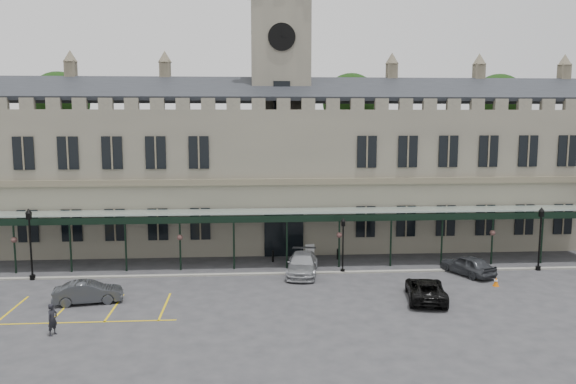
{
  "coord_description": "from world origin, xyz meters",
  "views": [
    {
      "loc": [
        -2.84,
        -34.25,
        11.38
      ],
      "look_at": [
        0.0,
        6.0,
        6.0
      ],
      "focal_mm": 35.0,
      "sensor_mm": 36.0,
      "label": 1
    }
  ],
  "objects": [
    {
      "name": "car_left_b",
      "position": [
        -12.8,
        -0.0,
        0.68
      ],
      "size": [
        4.3,
        2.14,
        1.35
      ],
      "primitive_type": "imported",
      "rotation": [
        0.0,
        0.0,
        1.75
      ],
      "color": "#33353A",
      "rests_on": "ground"
    },
    {
      "name": "canopy",
      "position": [
        0.0,
        7.46,
        2.4
      ],
      "size": [
        50.0,
        4.1,
        4.3
      ],
      "color": "#8C9E93",
      "rests_on": "ground"
    },
    {
      "name": "bollard_right",
      "position": [
        4.27,
        9.54,
        0.43
      ],
      "size": [
        0.15,
        0.15,
        0.87
      ],
      "primitive_type": "cylinder",
      "color": "black",
      "rests_on": "ground"
    },
    {
      "name": "parking_markings",
      "position": [
        -14.0,
        -1.5,
        0.0
      ],
      "size": [
        16.0,
        6.0,
        0.01
      ],
      "primitive_type": null,
      "color": "gold",
      "rests_on": "ground"
    },
    {
      "name": "lamp_post_right",
      "position": [
        18.78,
        5.26,
        2.84
      ],
      "size": [
        0.45,
        0.45,
        4.79
      ],
      "color": "black",
      "rests_on": "ground"
    },
    {
      "name": "kerb",
      "position": [
        0.0,
        5.5,
        0.06
      ],
      "size": [
        60.0,
        0.4,
        0.12
      ],
      "primitive_type": "cube",
      "color": "gray",
      "rests_on": "ground"
    },
    {
      "name": "sign_board",
      "position": [
        2.01,
        9.5,
        0.63
      ],
      "size": [
        0.75,
        0.21,
        1.29
      ],
      "rotation": [
        0.0,
        0.0,
        0.21
      ],
      "color": "black",
      "rests_on": "ground"
    },
    {
      "name": "traffic_cone",
      "position": [
        13.86,
        1.57,
        0.3
      ],
      "size": [
        0.39,
        0.39,
        0.62
      ],
      "rotation": [
        0.0,
        0.0,
        -0.23
      ],
      "color": "orange",
      "rests_on": "ground"
    },
    {
      "name": "lamp_post_left",
      "position": [
        -18.15,
        5.38,
        3.02
      ],
      "size": [
        0.48,
        0.48,
        5.1
      ],
      "color": "black",
      "rests_on": "ground"
    },
    {
      "name": "car_van",
      "position": [
        8.17,
        -0.94,
        0.68
      ],
      "size": [
        3.19,
        5.27,
        1.37
      ],
      "primitive_type": "imported",
      "rotation": [
        0.0,
        0.0,
        2.94
      ],
      "color": "black",
      "rests_on": "ground"
    },
    {
      "name": "tree_behind_right",
      "position": [
        24.0,
        25.0,
        12.81
      ],
      "size": [
        6.0,
        6.0,
        16.0
      ],
      "color": "#332314",
      "rests_on": "ground"
    },
    {
      "name": "person_a",
      "position": [
        -13.2,
        -5.16,
        0.85
      ],
      "size": [
        0.64,
        0.74,
        1.7
      ],
      "primitive_type": "imported",
      "rotation": [
        0.0,
        0.0,
        1.12
      ],
      "color": "black",
      "rests_on": "ground"
    },
    {
      "name": "station_building",
      "position": [
        0.0,
        15.91,
        6.47
      ],
      "size": [
        60.0,
        10.36,
        17.3
      ],
      "color": "#6B6759",
      "rests_on": "ground"
    },
    {
      "name": "tree_behind_left",
      "position": [
        -22.0,
        25.0,
        12.81
      ],
      "size": [
        6.0,
        6.0,
        16.0
      ],
      "color": "#332314",
      "rests_on": "ground"
    },
    {
      "name": "bollard_left",
      "position": [
        -0.99,
        9.08,
        0.47
      ],
      "size": [
        0.17,
        0.17,
        0.94
      ],
      "primitive_type": "cylinder",
      "color": "black",
      "rests_on": "ground"
    },
    {
      "name": "tree_behind_mid",
      "position": [
        8.0,
        25.0,
        12.81
      ],
      "size": [
        6.0,
        6.0,
        16.0
      ],
      "color": "#332314",
      "rests_on": "ground"
    },
    {
      "name": "car_right_a",
      "position": [
        13.0,
        4.44,
        0.73
      ],
      "size": [
        3.42,
        4.63,
        1.47
      ],
      "primitive_type": "imported",
      "rotation": [
        0.0,
        0.0,
        3.59
      ],
      "color": "#33353A",
      "rests_on": "ground"
    },
    {
      "name": "car_taxi",
      "position": [
        1.0,
        5.38,
        0.76
      ],
      "size": [
        2.93,
        5.52,
        1.52
      ],
      "primitive_type": "imported",
      "rotation": [
        0.0,
        0.0,
        -0.16
      ],
      "color": "#96989D",
      "rests_on": "ground"
    },
    {
      "name": "lamp_post_mid",
      "position": [
        4.01,
        5.57,
        2.46
      ],
      "size": [
        0.39,
        0.39,
        4.14
      ],
      "color": "black",
      "rests_on": "ground"
    },
    {
      "name": "ground",
      "position": [
        0.0,
        0.0,
        0.0
      ],
      "size": [
        140.0,
        140.0,
        0.0
      ],
      "primitive_type": "plane",
      "color": "#2F2F32"
    },
    {
      "name": "clock_tower",
      "position": [
        0.0,
        16.0,
        13.11
      ],
      "size": [
        5.6,
        5.6,
        24.8
      ],
      "color": "#6B6759",
      "rests_on": "ground"
    }
  ]
}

